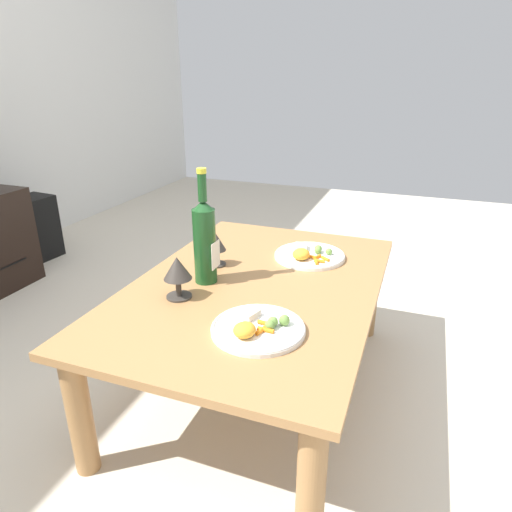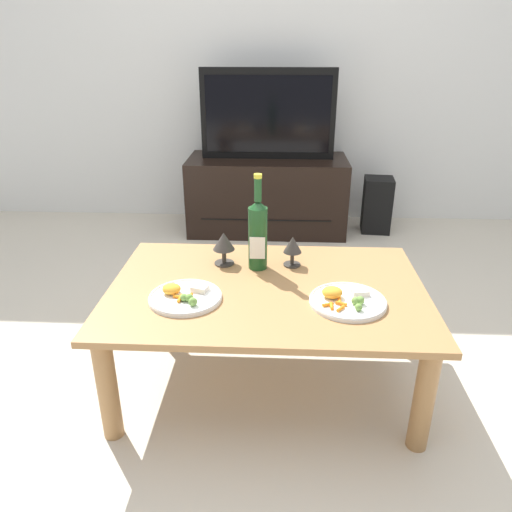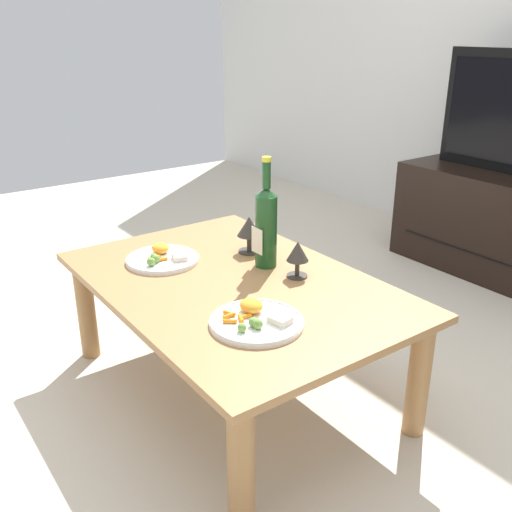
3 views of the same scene
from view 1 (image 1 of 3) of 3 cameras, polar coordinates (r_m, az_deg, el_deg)
The scene contains 8 objects.
ground_plane at distance 1.78m, azimuth -0.01°, elevation -16.05°, with size 6.40×6.40×0.00m, color beige.
dining_table at distance 1.58m, azimuth -0.01°, elevation -5.60°, with size 1.19×0.80×0.43m.
floor_speaker at distance 3.16m, azimuth -25.81°, elevation 3.27°, with size 0.20×0.20×0.39m, color black.
wine_bottle at distance 1.52m, azimuth -6.48°, elevation 2.16°, with size 0.08×0.08×0.39m.
goblet_left at distance 1.44m, azimuth -9.85°, elevation -1.78°, with size 0.09×0.09×0.14m.
goblet_right at distance 1.67m, azimuth -5.07°, elevation 1.56°, with size 0.07×0.07×0.13m.
dinner_plate_left at distance 1.27m, azimuth 0.20°, elevation -9.01°, with size 0.26×0.26×0.05m.
dinner_plate_right at distance 1.76m, azimuth 6.68°, elevation 0.14°, with size 0.27×0.27×0.05m.
Camera 1 is at (-1.31, -0.49, 1.10)m, focal length 31.84 mm.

